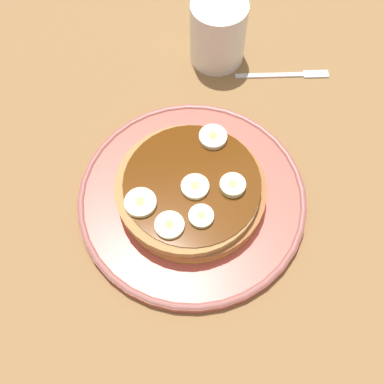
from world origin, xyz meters
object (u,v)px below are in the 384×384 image
(plate, at_px, (192,198))
(pancake_stack, at_px, (193,190))
(banana_slice_3, at_px, (140,202))
(banana_slice_5, at_px, (213,137))
(banana_slice_1, at_px, (201,216))
(banana_slice_2, at_px, (233,186))
(coffee_mug, at_px, (217,30))
(banana_slice_4, at_px, (169,225))
(banana_slice_0, at_px, (194,187))
(fork, at_px, (288,74))

(plate, distance_m, pancake_stack, 0.02)
(banana_slice_3, height_order, banana_slice_5, same)
(plate, height_order, pancake_stack, pancake_stack)
(banana_slice_1, bearing_deg, pancake_stack, -13.64)
(pancake_stack, relative_size, banana_slice_3, 5.04)
(pancake_stack, relative_size, banana_slice_2, 6.10)
(banana_slice_3, relative_size, banana_slice_5, 1.06)
(banana_slice_2, relative_size, coffee_mug, 0.26)
(banana_slice_2, xyz_separation_m, banana_slice_4, (-0.01, 0.08, -0.00))
(plate, bearing_deg, banana_slice_0, 170.58)
(banana_slice_3, xyz_separation_m, fork, (0.12, -0.27, -0.05))
(pancake_stack, bearing_deg, fork, -59.62)
(banana_slice_0, height_order, fork, banana_slice_0)
(banana_slice_3, relative_size, banana_slice_4, 1.09)
(fork, bearing_deg, coffee_mug, 43.58)
(banana_slice_0, bearing_deg, banana_slice_3, 81.65)
(banana_slice_1, bearing_deg, fork, -53.10)
(plate, relative_size, pancake_stack, 1.53)
(banana_slice_3, xyz_separation_m, coffee_mug, (0.19, -0.19, -0.00))
(banana_slice_2, relative_size, banana_slice_5, 0.87)
(pancake_stack, height_order, banana_slice_5, banana_slice_5)
(banana_slice_2, relative_size, fork, 0.23)
(plate, bearing_deg, fork, -60.00)
(plate, height_order, banana_slice_1, banana_slice_1)
(banana_slice_1, distance_m, coffee_mug, 0.28)
(banana_slice_3, bearing_deg, banana_slice_2, -104.46)
(plate, distance_m, banana_slice_2, 0.06)
(banana_slice_0, distance_m, banana_slice_2, 0.04)
(banana_slice_5, relative_size, coffee_mug, 0.30)
(banana_slice_1, height_order, coffee_mug, coffee_mug)
(banana_slice_1, distance_m, banana_slice_5, 0.10)
(banana_slice_2, height_order, fork, banana_slice_2)
(banana_slice_2, height_order, banana_slice_4, banana_slice_2)
(banana_slice_0, bearing_deg, banana_slice_1, 166.62)
(plate, height_order, banana_slice_3, banana_slice_3)
(banana_slice_5, height_order, fork, banana_slice_5)
(pancake_stack, bearing_deg, banana_slice_0, 164.90)
(banana_slice_2, bearing_deg, banana_slice_4, 98.88)
(banana_slice_0, distance_m, coffee_mug, 0.24)
(plate, bearing_deg, banana_slice_2, -123.04)
(coffee_mug, bearing_deg, plate, 146.34)
(coffee_mug, bearing_deg, banana_slice_4, 143.17)
(banana_slice_1, bearing_deg, banana_slice_3, 50.02)
(plate, relative_size, coffee_mug, 2.47)
(banana_slice_2, distance_m, coffee_mug, 0.24)
(banana_slice_0, xyz_separation_m, banana_slice_1, (-0.03, 0.01, 0.00))
(coffee_mug, bearing_deg, banana_slice_5, 151.59)
(plate, height_order, banana_slice_0, banana_slice_0)
(banana_slice_4, bearing_deg, plate, -49.81)
(banana_slice_1, relative_size, fork, 0.22)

